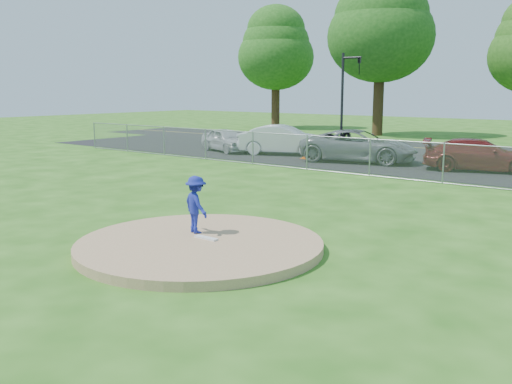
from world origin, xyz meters
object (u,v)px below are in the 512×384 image
parked_car_silver (226,140)px  parked_car_gray (359,146)px  traffic_signal_left (346,91)px  pitcher (196,205)px  tree_left (381,23)px  parked_car_darkred (480,155)px  tree_far_left (276,48)px  traffic_cone (305,152)px  parked_car_white (284,140)px

parked_car_silver → parked_car_gray: parked_car_gray is taller
traffic_signal_left → parked_car_silver: size_ratio=1.46×
pitcher → parked_car_gray: 15.85m
parked_car_silver → parked_car_gray: size_ratio=0.69×
tree_left → pitcher: 33.09m
parked_car_darkred → parked_car_silver: bearing=74.7°
traffic_signal_left → pitcher: (8.21, -21.52, -2.50)m
tree_far_left → traffic_signal_left: 17.60m
traffic_signal_left → parked_car_darkred: bearing=-30.5°
traffic_cone → parked_car_white: parked_car_white is taller
parked_car_silver → parked_car_gray: bearing=-67.4°
traffic_signal_left → parked_car_gray: size_ratio=1.02×
tree_left → tree_far_left: bearing=169.7°
traffic_signal_left → parked_car_darkred: size_ratio=1.19×
tree_left → parked_car_gray: 18.11m
tree_left → parked_car_silver: (-1.57, -15.61, -7.58)m
tree_left → parked_car_white: tree_left is taller
pitcher → traffic_cone: 16.19m
traffic_cone → parked_car_gray: (2.69, 0.60, 0.45)m
pitcher → parked_car_white: 17.81m
traffic_signal_left → tree_left: bearing=104.0°
tree_far_left → pitcher: size_ratio=8.10×
tree_far_left → traffic_cone: tree_far_left is taller
pitcher → parked_car_white: size_ratio=0.28×
parked_car_silver → tree_left: bearing=13.7°
tree_left → parked_car_silver: size_ratio=3.28×
tree_left → traffic_cone: 18.05m
tree_far_left → traffic_signal_left: bearing=-39.7°
parked_car_silver → parked_car_darkred: size_ratio=0.82×
tree_left → pitcher: (10.44, -30.52, -7.38)m
parked_car_silver → parked_car_gray: 8.06m
parked_car_gray → pitcher: bearing=-179.7°
tree_far_left → tree_left: tree_left is taller
parked_car_darkred → parked_car_white: bearing=72.0°
tree_left → traffic_signal_left: bearing=-76.0°
parked_car_gray → parked_car_darkred: size_ratio=1.18×
tree_far_left → pitcher: 39.44m
tree_far_left → parked_car_silver: bearing=-61.8°
traffic_cone → parked_car_darkred: size_ratio=0.14×
traffic_cone → parked_car_white: (-1.92, 0.86, 0.47)m
parked_car_white → tree_far_left: bearing=14.2°
traffic_signal_left → tree_far_left: bearing=140.3°
parked_car_white → parked_car_darkred: parked_car_white is taller
tree_left → parked_car_silver: bearing=-95.7°
tree_left → traffic_signal_left: tree_left is taller
tree_left → parked_car_darkred: bearing=-50.8°
pitcher → parked_car_white: bearing=-41.4°
tree_far_left → parked_car_darkred: size_ratio=2.29×
parked_car_silver → parked_car_darkred: (13.61, 0.82, 0.03)m
traffic_cone → parked_car_darkred: 8.32m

